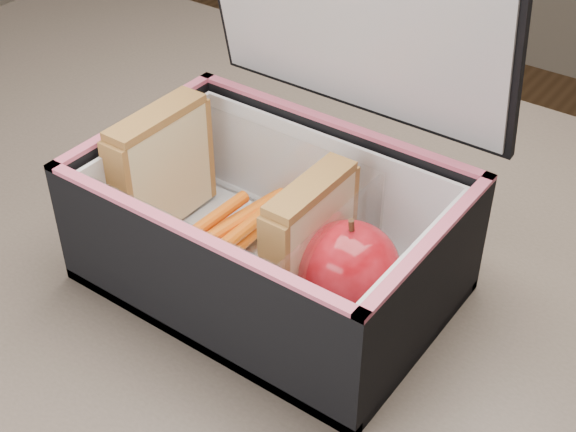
% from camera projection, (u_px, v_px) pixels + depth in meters
% --- Properties ---
extents(kitchen_table, '(1.20, 0.80, 0.75)m').
position_uv_depth(kitchen_table, '(241.00, 341.00, 0.72)').
color(kitchen_table, brown).
rests_on(kitchen_table, ground).
extents(lunch_bag, '(0.27, 0.22, 0.28)m').
position_uv_depth(lunch_bag, '(273.00, 221.00, 0.61)').
color(lunch_bag, black).
rests_on(lunch_bag, kitchen_table).
extents(plastic_tub, '(0.19, 0.14, 0.08)m').
position_uv_depth(plastic_tub, '(232.00, 214.00, 0.63)').
color(plastic_tub, white).
rests_on(plastic_tub, lunch_bag).
extents(sandwich_left, '(0.03, 0.09, 0.10)m').
position_uv_depth(sandwich_left, '(161.00, 168.00, 0.65)').
color(sandwich_left, beige).
rests_on(sandwich_left, plastic_tub).
extents(sandwich_right, '(0.02, 0.09, 0.10)m').
position_uv_depth(sandwich_right, '(310.00, 237.00, 0.59)').
color(sandwich_right, beige).
rests_on(sandwich_right, plastic_tub).
extents(carrot_sticks, '(0.05, 0.14, 0.03)m').
position_uv_depth(carrot_sticks, '(236.00, 231.00, 0.64)').
color(carrot_sticks, orange).
rests_on(carrot_sticks, plastic_tub).
extents(paper_napkin, '(0.09, 0.09, 0.01)m').
position_uv_depth(paper_napkin, '(358.00, 304.00, 0.60)').
color(paper_napkin, white).
rests_on(paper_napkin, lunch_bag).
extents(red_apple, '(0.09, 0.09, 0.08)m').
position_uv_depth(red_apple, '(349.00, 268.00, 0.57)').
color(red_apple, '#890206').
rests_on(red_apple, paper_napkin).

